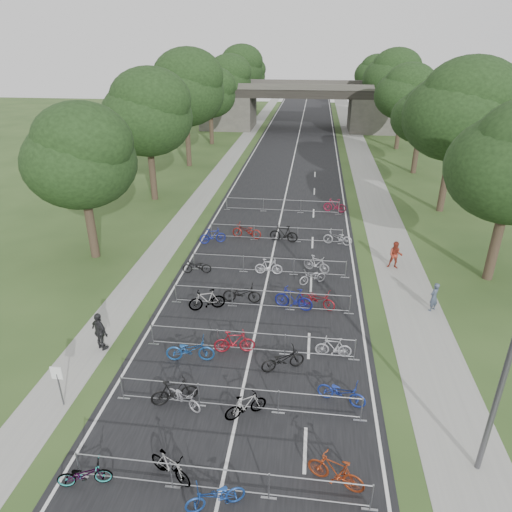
# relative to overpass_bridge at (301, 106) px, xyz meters

# --- Properties ---
(ground) EXTENTS (200.00, 200.00, 0.00)m
(ground) POSITION_rel_overpass_bridge_xyz_m (0.00, -65.00, -3.53)
(ground) COLOR #2E471E
(ground) RESTS_ON ground
(road) EXTENTS (11.00, 140.00, 0.01)m
(road) POSITION_rel_overpass_bridge_xyz_m (0.00, -15.00, -3.53)
(road) COLOR black
(road) RESTS_ON ground
(sidewalk_right) EXTENTS (3.00, 140.00, 0.01)m
(sidewalk_right) POSITION_rel_overpass_bridge_xyz_m (8.00, -15.00, -3.53)
(sidewalk_right) COLOR gray
(sidewalk_right) RESTS_ON ground
(sidewalk_left) EXTENTS (2.00, 140.00, 0.01)m
(sidewalk_left) POSITION_rel_overpass_bridge_xyz_m (-7.50, -15.00, -3.53)
(sidewalk_left) COLOR gray
(sidewalk_left) RESTS_ON ground
(lane_markings) EXTENTS (0.12, 140.00, 0.00)m
(lane_markings) POSITION_rel_overpass_bridge_xyz_m (0.00, -15.00, -3.53)
(lane_markings) COLOR silver
(lane_markings) RESTS_ON ground
(overpass_bridge) EXTENTS (31.00, 8.00, 7.05)m
(overpass_bridge) POSITION_rel_overpass_bridge_xyz_m (0.00, 0.00, 0.00)
(overpass_bridge) COLOR #43413B
(overpass_bridge) RESTS_ON ground
(lamppost) EXTENTS (0.61, 0.65, 8.21)m
(lamppost) POSITION_rel_overpass_bridge_xyz_m (8.33, -63.00, 0.75)
(lamppost) COLOR #4C4C51
(lamppost) RESTS_ON ground
(park_sign) EXTENTS (0.45, 0.06, 1.83)m
(park_sign) POSITION_rel_overpass_bridge_xyz_m (-6.80, -62.00, -2.27)
(park_sign) COLOR #4C4C51
(park_sign) RESTS_ON ground
(tree_left_0) EXTENTS (6.72, 6.72, 10.25)m
(tree_left_0) POSITION_rel_overpass_bridge_xyz_m (-11.39, -49.07, 2.96)
(tree_left_0) COLOR #33261C
(tree_left_0) RESTS_ON ground
(tree_left_1) EXTENTS (7.56, 7.56, 11.53)m
(tree_left_1) POSITION_rel_overpass_bridge_xyz_m (-11.39, -37.07, 3.77)
(tree_left_1) COLOR #33261C
(tree_left_1) RESTS_ON ground
(tree_right_1) EXTENTS (8.18, 8.18, 12.47)m
(tree_right_1) POSITION_rel_overpass_bridge_xyz_m (13.11, -37.07, 4.37)
(tree_right_1) COLOR #33261C
(tree_right_1) RESTS_ON ground
(tree_left_2) EXTENTS (8.40, 8.40, 12.81)m
(tree_left_2) POSITION_rel_overpass_bridge_xyz_m (-11.39, -25.07, 4.58)
(tree_left_2) COLOR #33261C
(tree_left_2) RESTS_ON ground
(tree_right_2) EXTENTS (6.16, 6.16, 9.39)m
(tree_right_2) POSITION_rel_overpass_bridge_xyz_m (13.11, -25.07, 2.41)
(tree_right_2) COLOR #33261C
(tree_right_2) RESTS_ON ground
(tree_left_3) EXTENTS (6.72, 6.72, 10.25)m
(tree_left_3) POSITION_rel_overpass_bridge_xyz_m (-11.39, -13.07, 2.96)
(tree_left_3) COLOR #33261C
(tree_left_3) RESTS_ON ground
(tree_right_3) EXTENTS (7.17, 7.17, 10.93)m
(tree_right_3) POSITION_rel_overpass_bridge_xyz_m (13.11, -13.07, 3.39)
(tree_right_3) COLOR #33261C
(tree_right_3) RESTS_ON ground
(tree_left_4) EXTENTS (7.56, 7.56, 11.53)m
(tree_left_4) POSITION_rel_overpass_bridge_xyz_m (-11.39, -1.07, 3.77)
(tree_left_4) COLOR #33261C
(tree_left_4) RESTS_ON ground
(tree_right_4) EXTENTS (8.18, 8.18, 12.47)m
(tree_right_4) POSITION_rel_overpass_bridge_xyz_m (13.11, -1.07, 4.37)
(tree_right_4) COLOR #33261C
(tree_right_4) RESTS_ON ground
(tree_left_5) EXTENTS (8.40, 8.40, 12.81)m
(tree_left_5) POSITION_rel_overpass_bridge_xyz_m (-11.39, 10.93, 4.58)
(tree_left_5) COLOR #33261C
(tree_left_5) RESTS_ON ground
(tree_right_5) EXTENTS (6.16, 6.16, 9.39)m
(tree_right_5) POSITION_rel_overpass_bridge_xyz_m (13.11, 10.93, 2.41)
(tree_right_5) COLOR #33261C
(tree_right_5) RESTS_ON ground
(tree_left_6) EXTENTS (6.72, 6.72, 10.25)m
(tree_left_6) POSITION_rel_overpass_bridge_xyz_m (-11.39, 22.93, 2.96)
(tree_left_6) COLOR #33261C
(tree_left_6) RESTS_ON ground
(tree_right_6) EXTENTS (7.17, 7.17, 10.93)m
(tree_right_6) POSITION_rel_overpass_bridge_xyz_m (13.11, 22.93, 3.39)
(tree_right_6) COLOR #33261C
(tree_right_6) RESTS_ON ground
(barrier_row_0) EXTENTS (9.70, 0.08, 1.10)m
(barrier_row_0) POSITION_rel_overpass_bridge_xyz_m (0.00, -65.00, -2.99)
(barrier_row_0) COLOR #929499
(barrier_row_0) RESTS_ON ground
(barrier_row_1) EXTENTS (9.70, 0.08, 1.10)m
(barrier_row_1) POSITION_rel_overpass_bridge_xyz_m (0.00, -61.40, -2.99)
(barrier_row_1) COLOR #929499
(barrier_row_1) RESTS_ON ground
(barrier_row_2) EXTENTS (9.70, 0.08, 1.10)m
(barrier_row_2) POSITION_rel_overpass_bridge_xyz_m (0.00, -57.80, -2.99)
(barrier_row_2) COLOR #929499
(barrier_row_2) RESTS_ON ground
(barrier_row_3) EXTENTS (9.70, 0.08, 1.10)m
(barrier_row_3) POSITION_rel_overpass_bridge_xyz_m (0.00, -54.00, -2.99)
(barrier_row_3) COLOR #929499
(barrier_row_3) RESTS_ON ground
(barrier_row_4) EXTENTS (9.70, 0.08, 1.10)m
(barrier_row_4) POSITION_rel_overpass_bridge_xyz_m (0.00, -50.00, -2.99)
(barrier_row_4) COLOR #929499
(barrier_row_4) RESTS_ON ground
(barrier_row_5) EXTENTS (9.70, 0.08, 1.10)m
(barrier_row_5) POSITION_rel_overpass_bridge_xyz_m (0.00, -45.00, -2.99)
(barrier_row_5) COLOR #929499
(barrier_row_5) RESTS_ON ground
(barrier_row_6) EXTENTS (9.70, 0.08, 1.10)m
(barrier_row_6) POSITION_rel_overpass_bridge_xyz_m (0.00, -39.00, -2.99)
(barrier_row_6) COLOR #929499
(barrier_row_6) RESTS_ON ground
(bike_0) EXTENTS (1.81, 1.02, 0.90)m
(bike_0) POSITION_rel_overpass_bridge_xyz_m (-4.30, -65.24, -3.08)
(bike_0) COLOR #929499
(bike_0) RESTS_ON ground
(bike_1) EXTENTS (1.75, 1.22, 1.03)m
(bike_1) POSITION_rel_overpass_bridge_xyz_m (-1.68, -64.66, -3.02)
(bike_1) COLOR #929499
(bike_1) RESTS_ON ground
(bike_2) EXTENTS (1.96, 1.34, 0.98)m
(bike_2) POSITION_rel_overpass_bridge_xyz_m (-0.03, -65.51, -3.05)
(bike_2) COLOR navy
(bike_2) RESTS_ON ground
(bike_3) EXTENTS (1.97, 1.19, 1.14)m
(bike_3) POSITION_rel_overpass_bridge_xyz_m (3.58, -64.23, -2.96)
(bike_3) COLOR maroon
(bike_3) RESTS_ON ground
(bike_4) EXTENTS (1.90, 1.23, 1.11)m
(bike_4) POSITION_rel_overpass_bridge_xyz_m (-2.51, -61.35, -2.98)
(bike_4) COLOR black
(bike_4) RESTS_ON ground
(bike_5) EXTENTS (1.77, 1.30, 0.89)m
(bike_5) POSITION_rel_overpass_bridge_xyz_m (-2.11, -61.49, -3.09)
(bike_5) COLOR #A1A1A8
(bike_5) RESTS_ON ground
(bike_6) EXTENTS (1.69, 1.33, 1.02)m
(bike_6) POSITION_rel_overpass_bridge_xyz_m (0.33, -61.69, -3.02)
(bike_6) COLOR #929499
(bike_6) RESTS_ON ground
(bike_7) EXTENTS (2.04, 1.21, 1.01)m
(bike_7) POSITION_rel_overpass_bridge_xyz_m (3.91, -60.52, -3.03)
(bike_7) COLOR navy
(bike_7) RESTS_ON ground
(bike_8) EXTENTS (2.22, 1.02, 1.13)m
(bike_8) POSITION_rel_overpass_bridge_xyz_m (-2.57, -58.71, -2.97)
(bike_8) COLOR navy
(bike_8) RESTS_ON ground
(bike_9) EXTENTS (1.94, 0.84, 1.13)m
(bike_9) POSITION_rel_overpass_bridge_xyz_m (-0.74, -57.91, -2.97)
(bike_9) COLOR maroon
(bike_9) RESTS_ON ground
(bike_10) EXTENTS (2.06, 1.44, 1.02)m
(bike_10) POSITION_rel_overpass_bridge_xyz_m (1.51, -58.83, -3.02)
(bike_10) COLOR black
(bike_10) RESTS_ON ground
(bike_11) EXTENTS (1.64, 0.50, 0.98)m
(bike_11) POSITION_rel_overpass_bridge_xyz_m (3.68, -57.64, -3.05)
(bike_11) COLOR #B9BAC2
(bike_11) RESTS_ON ground
(bike_12) EXTENTS (1.99, 1.20, 1.16)m
(bike_12) POSITION_rel_overpass_bridge_xyz_m (-2.78, -54.49, -2.95)
(bike_12) COLOR #929499
(bike_12) RESTS_ON ground
(bike_13) EXTENTS (2.07, 0.77, 1.08)m
(bike_13) POSITION_rel_overpass_bridge_xyz_m (-1.08, -53.53, -2.99)
(bike_13) COLOR black
(bike_13) RESTS_ON ground
(bike_14) EXTENTS (2.16, 1.06, 1.25)m
(bike_14) POSITION_rel_overpass_bridge_xyz_m (1.71, -53.87, -2.91)
(bike_14) COLOR navy
(bike_14) RESTS_ON ground
(bike_15) EXTENTS (2.09, 1.41, 1.04)m
(bike_15) POSITION_rel_overpass_bridge_xyz_m (2.97, -53.57, -3.01)
(bike_15) COLOR maroon
(bike_15) RESTS_ON ground
(bike_16) EXTENTS (1.81, 0.84, 0.92)m
(bike_16) POSITION_rel_overpass_bridge_xyz_m (-4.30, -50.54, -3.08)
(bike_16) COLOR black
(bike_16) RESTS_ON ground
(bike_17) EXTENTS (1.69, 0.53, 1.01)m
(bike_17) POSITION_rel_overpass_bridge_xyz_m (0.02, -50.11, -3.03)
(bike_17) COLOR silver
(bike_17) RESTS_ON ground
(bike_18) EXTENTS (1.76, 1.35, 0.89)m
(bike_18) POSITION_rel_overpass_bridge_xyz_m (2.67, -50.97, -3.09)
(bike_18) COLOR #A5A5AD
(bike_18) RESTS_ON ground
(bike_19) EXTENTS (1.76, 1.19, 1.03)m
(bike_19) POSITION_rel_overpass_bridge_xyz_m (2.88, -49.39, -3.02)
(bike_19) COLOR #A5A5AD
(bike_19) RESTS_ON ground
(bike_20) EXTENTS (1.90, 1.17, 1.11)m
(bike_20) POSITION_rel_overpass_bridge_xyz_m (-4.30, -45.98, -2.98)
(bike_20) COLOR navy
(bike_20) RESTS_ON ground
(bike_21) EXTENTS (2.20, 1.01, 1.11)m
(bike_21) POSITION_rel_overpass_bridge_xyz_m (-2.09, -44.80, -2.98)
(bike_21) COLOR maroon
(bike_21) RESTS_ON ground
(bike_22) EXTENTS (2.07, 0.87, 1.21)m
(bike_22) POSITION_rel_overpass_bridge_xyz_m (0.57, -45.07, -2.93)
(bike_22) COLOR black
(bike_22) RESTS_ON ground
(bike_23) EXTENTS (2.07, 1.01, 1.04)m
(bike_23) POSITION_rel_overpass_bridge_xyz_m (4.30, -45.14, -3.01)
(bike_23) COLOR #A2A3A9
(bike_23) RESTS_ON ground
(bike_27) EXTENTS (1.94, 0.87, 1.13)m
(bike_27) POSITION_rel_overpass_bridge_xyz_m (4.30, -38.46, -2.97)
(bike_27) COLOR maroon
(bike_27) RESTS_ON ground
(pedestrian_a) EXTENTS (0.69, 0.68, 1.60)m
(pedestrian_a) POSITION_rel_overpass_bridge_xyz_m (8.94, -53.10, -2.73)
(pedestrian_a) COLOR #394456
(pedestrian_a) RESTS_ON ground
(pedestrian_b) EXTENTS (0.95, 0.80, 1.75)m
(pedestrian_b) POSITION_rel_overpass_bridge_xyz_m (7.67, -48.31, -2.66)
(pedestrian_b) COLOR maroon
(pedestrian_b) RESTS_ON ground
(pedestrian_c) EXTENTS (1.18, 0.97, 1.88)m
(pedestrian_c) POSITION_rel_overpass_bridge_xyz_m (-6.80, -58.42, -2.59)
(pedestrian_c) COLOR black
(pedestrian_c) RESTS_ON ground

